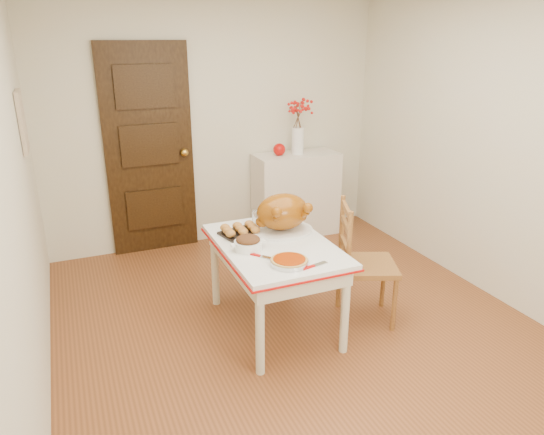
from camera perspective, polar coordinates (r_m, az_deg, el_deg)
name	(u,v)px	position (r m, az deg, el deg)	size (l,w,h in m)	color
floor	(299,328)	(3.90, 3.11, -12.50)	(3.50, 4.00, 0.00)	brown
wall_back	(216,124)	(5.23, -6.39, 10.61)	(3.50, 0.00, 2.50)	beige
wall_left	(16,200)	(3.08, -27.20, 1.79)	(0.00, 4.00, 2.50)	beige
wall_right	(498,148)	(4.44, 24.38, 7.29)	(0.00, 4.00, 2.50)	beige
door_back	(149,151)	(5.09, -13.82, 7.37)	(0.85, 0.06, 2.06)	black
photo_board	(22,121)	(4.19, -26.65, 9.79)	(0.03, 0.35, 0.45)	beige
sideboard	(296,194)	(5.50, 2.75, 2.65)	(0.91, 0.40, 0.91)	beige
kitchen_table	(275,285)	(3.76, 0.30, -7.76)	(0.79, 1.15, 0.69)	white
chair_oak	(368,263)	(3.87, 10.85, -5.09)	(0.42, 0.42, 0.95)	#9C6828
berry_vase	(298,127)	(5.33, 2.99, 10.34)	(0.30, 0.30, 0.58)	white
apple	(279,149)	(5.28, 0.83, 7.77)	(0.13, 0.13, 0.13)	#B80A07
turkey_platter	(283,214)	(3.76, 1.22, 0.42)	(0.47, 0.38, 0.30)	#914908
pumpkin_pie	(289,261)	(3.28, 1.99, -4.94)	(0.25, 0.25, 0.05)	#942700
stuffing_dish	(248,243)	(3.49, -2.74, -2.92)	(0.25, 0.20, 0.10)	#53301B
rolls_tray	(240,230)	(3.76, -3.66, -1.40)	(0.28, 0.22, 0.07)	#BD873C
pie_server	(315,265)	(3.27, 4.90, -5.46)	(0.20, 0.06, 0.01)	silver
carving_knife	(265,257)	(3.38, -0.86, -4.50)	(0.24, 0.06, 0.01)	silver
drinking_glass	(256,217)	(3.96, -1.83, 0.04)	(0.06, 0.06, 0.11)	white
shaker_pair	(287,211)	(4.12, 1.75, 0.74)	(0.10, 0.04, 0.10)	white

